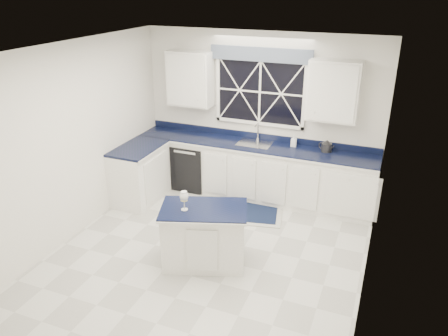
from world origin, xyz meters
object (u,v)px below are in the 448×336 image
at_px(faucet, 258,132).
at_px(wine_glass, 184,197).
at_px(dishwasher, 194,164).
at_px(kettle, 326,146).
at_px(island, 204,236).
at_px(soap_bottle, 294,141).

distance_m(faucet, wine_glass, 2.37).
distance_m(dishwasher, kettle, 2.34).
distance_m(faucet, island, 2.35).
xyz_separation_m(faucet, wine_glass, (-0.18, -2.36, -0.12)).
bearing_deg(soap_bottle, kettle, -4.42).
bearing_deg(wine_glass, island, 30.57).
relative_size(dishwasher, kettle, 3.15).
bearing_deg(soap_bottle, dishwasher, -174.74).
bearing_deg(wine_glass, soap_bottle, 70.95).
xyz_separation_m(dishwasher, island, (1.13, -2.05, -0.01)).
bearing_deg(dishwasher, kettle, 3.00).
distance_m(island, kettle, 2.52).
bearing_deg(kettle, faucet, -164.20).
height_order(faucet, island, faucet).
height_order(wine_glass, soap_bottle, soap_bottle).
height_order(kettle, wine_glass, kettle).
bearing_deg(kettle, dishwasher, -157.41).
bearing_deg(dishwasher, faucet, 10.02).
xyz_separation_m(faucet, kettle, (1.15, -0.08, -0.07)).
bearing_deg(wine_glass, dishwasher, 113.01).
relative_size(dishwasher, soap_bottle, 4.31).
relative_size(island, wine_glass, 4.89).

